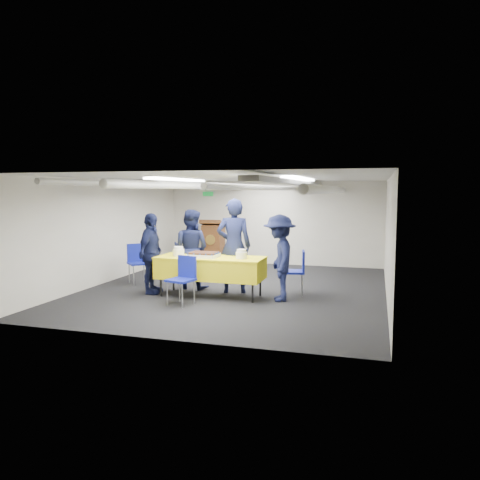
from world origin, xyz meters
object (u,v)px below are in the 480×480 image
chair_right (298,268)px  chair_near (184,275)px  chair_left (138,259)px  sailor_c (151,254)px  sailor_a (234,246)px  serving_table (211,268)px  sheet_cake (204,255)px  sailor_d (279,258)px  podium (213,242)px  sailor_b (191,249)px

chair_right → chair_near: bearing=-143.7°
chair_near → chair_left: same height
sailor_c → sailor_a: bearing=-74.7°
serving_table → chair_right: 1.72m
sheet_cake → sailor_d: size_ratio=0.35×
podium → sailor_a: sailor_a is taller
sheet_cake → sailor_b: (-0.53, 0.65, 0.01)m
sailor_b → sailor_d: bearing=170.4°
sheet_cake → sailor_c: bearing=-178.1°
sailor_b → sheet_cake: bearing=135.5°
sheet_cake → chair_near: 0.74m
serving_table → chair_left: 2.15m
chair_left → sailor_d: sailor_d is taller
podium → chair_right: (2.92, -3.21, -0.08)m
chair_near → serving_table: bearing=71.1°
serving_table → sailor_b: sailor_b is taller
sheet_cake → sailor_d: (1.47, 0.09, -0.01)m
podium → chair_near: size_ratio=1.44×
sheet_cake → chair_near: chair_near is taller
serving_table → podium: bearing=108.9°
serving_table → chair_near: bearing=-108.9°
chair_left → sailor_c: sailor_c is taller
chair_near → sailor_c: sailor_c is taller
chair_right → chair_left: (-3.60, 0.15, 0.00)m
podium → sailor_a: size_ratio=0.66×
sailor_c → sailor_d: 2.57m
chair_near → sailor_b: 1.40m
sailor_c → podium: bearing=-3.1°
chair_right → chair_left: bearing=177.6°
chair_near → sheet_cake: bearing=78.4°
sheet_cake → chair_left: size_ratio=0.65×
podium → sailor_c: sailor_c is taller
serving_table → sailor_b: (-0.65, 0.58, 0.27)m
podium → sailor_c: size_ratio=0.78×
chair_left → sailor_b: bearing=-8.3°
sailor_b → chair_left: bearing=-2.3°
sheet_cake → sailor_b: 0.84m
serving_table → sheet_cake: size_ratio=3.69×
sheet_cake → podium: (-1.20, 3.91, -0.20)m
chair_left → chair_near: bearing=-40.8°
chair_left → sailor_d: (3.35, -0.76, 0.27)m
sailor_d → chair_right: bearing=141.5°
sheet_cake → chair_near: (-0.14, -0.66, -0.29)m
chair_near → sailor_d: (1.60, 0.75, 0.27)m
serving_table → chair_left: (-2.00, 0.78, -0.03)m
podium → chair_right: size_ratio=1.44×
sailor_a → sailor_b: (-0.98, 0.13, -0.12)m
chair_near → sailor_c: (-0.97, 0.63, 0.27)m
sailor_b → sailor_d: sailor_b is taller
sailor_a → sailor_d: bearing=142.2°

